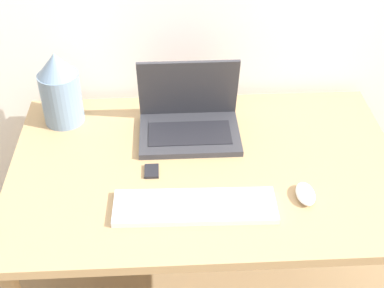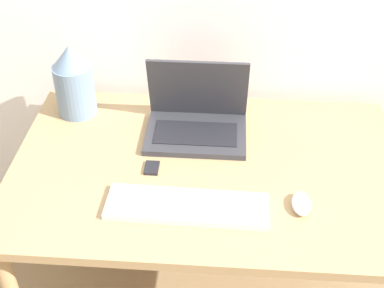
{
  "view_description": "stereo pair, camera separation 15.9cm",
  "coord_description": "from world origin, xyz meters",
  "px_view_note": "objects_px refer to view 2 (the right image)",
  "views": [
    {
      "loc": [
        -0.11,
        -0.88,
        1.8
      ],
      "look_at": [
        -0.04,
        0.37,
        0.83
      ],
      "focal_mm": 50.0,
      "sensor_mm": 36.0,
      "label": 1
    },
    {
      "loc": [
        0.05,
        -0.88,
        1.8
      ],
      "look_at": [
        -0.04,
        0.37,
        0.83
      ],
      "focal_mm": 50.0,
      "sensor_mm": 36.0,
      "label": 2
    }
  ],
  "objects_px": {
    "mouse": "(301,204)",
    "vase": "(74,81)",
    "mp3_player": "(152,168)",
    "laptop": "(197,118)",
    "keyboard": "(187,206)"
  },
  "relations": [
    {
      "from": "mp3_player",
      "to": "keyboard",
      "type": "bearing_deg",
      "value": -53.28
    },
    {
      "from": "keyboard",
      "to": "mouse",
      "type": "xyz_separation_m",
      "value": [
        0.32,
        0.03,
        0.0
      ]
    },
    {
      "from": "mouse",
      "to": "vase",
      "type": "height_order",
      "value": "vase"
    },
    {
      "from": "vase",
      "to": "mp3_player",
      "type": "bearing_deg",
      "value": -44.3
    },
    {
      "from": "laptop",
      "to": "mp3_player",
      "type": "relative_size",
      "value": 5.38
    },
    {
      "from": "vase",
      "to": "mp3_player",
      "type": "relative_size",
      "value": 4.22
    },
    {
      "from": "vase",
      "to": "laptop",
      "type": "bearing_deg",
      "value": -11.42
    },
    {
      "from": "laptop",
      "to": "mp3_player",
      "type": "xyz_separation_m",
      "value": [
        -0.13,
        -0.21,
        -0.05
      ]
    },
    {
      "from": "mouse",
      "to": "mp3_player",
      "type": "relative_size",
      "value": 1.57
    },
    {
      "from": "keyboard",
      "to": "vase",
      "type": "distance_m",
      "value": 0.64
    },
    {
      "from": "laptop",
      "to": "vase",
      "type": "xyz_separation_m",
      "value": [
        -0.43,
        0.09,
        0.07
      ]
    },
    {
      "from": "keyboard",
      "to": "mp3_player",
      "type": "height_order",
      "value": "keyboard"
    },
    {
      "from": "keyboard",
      "to": "mouse",
      "type": "bearing_deg",
      "value": 5.32
    },
    {
      "from": "keyboard",
      "to": "laptop",
      "type": "bearing_deg",
      "value": 89.74
    },
    {
      "from": "mouse",
      "to": "vase",
      "type": "distance_m",
      "value": 0.87
    }
  ]
}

